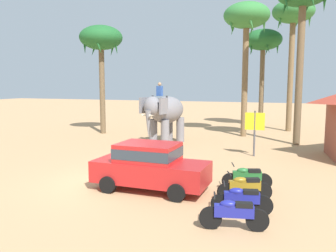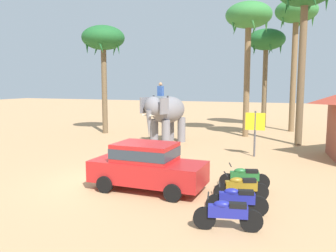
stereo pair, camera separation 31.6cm
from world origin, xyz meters
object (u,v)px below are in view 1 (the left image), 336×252
motorcycle_second_in_row (242,199)px  palm_tree_leaning_seaward (293,17)px  car_sedan_foreground (150,165)px  elephant_with_mahout (165,113)px  motorcycle_mid_row (245,187)px  signboard_yellow (255,124)px  palm_tree_behind_elephant (101,41)px  motorcycle_fourth_in_row (247,177)px  palm_tree_near_hut (246,20)px  palm_tree_left_of_road (263,43)px  motorcycle_nearest_camera (234,213)px

motorcycle_second_in_row → palm_tree_leaning_seaward: palm_tree_leaning_seaward is taller
car_sedan_foreground → elephant_with_mahout: 9.60m
car_sedan_foreground → motorcycle_second_in_row: size_ratio=2.33×
motorcycle_mid_row → signboard_yellow: bearing=93.4°
palm_tree_leaning_seaward → palm_tree_behind_elephant: bearing=-155.5°
elephant_with_mahout → motorcycle_mid_row: bearing=-56.2°
motorcycle_mid_row → motorcycle_fourth_in_row: (-0.08, 1.25, 0.00)m
elephant_with_mahout → motorcycle_second_in_row: bearing=-59.2°
palm_tree_near_hut → palm_tree_leaning_seaward: size_ratio=0.92×
motorcycle_mid_row → palm_tree_near_hut: palm_tree_near_hut is taller
signboard_yellow → palm_tree_near_hut: bearing=101.9°
car_sedan_foreground → palm_tree_left_of_road: palm_tree_left_of_road is taller
car_sedan_foreground → palm_tree_left_of_road: bearing=83.8°
motorcycle_nearest_camera → motorcycle_second_in_row: same height
car_sedan_foreground → motorcycle_second_in_row: 3.68m
palm_tree_behind_elephant → motorcycle_fourth_in_row: bearing=-41.3°
palm_tree_left_of_road → motorcycle_fourth_in_row: bearing=-86.7°
motorcycle_nearest_camera → palm_tree_near_hut: size_ratio=0.19×
palm_tree_leaning_seaward → palm_tree_left_of_road: bearing=138.2°
palm_tree_near_hut → palm_tree_left_of_road: size_ratio=1.12×
palm_tree_behind_elephant → signboard_yellow: (11.81, -4.69, -5.29)m
motorcycle_mid_row → motorcycle_fourth_in_row: size_ratio=0.98×
elephant_with_mahout → motorcycle_fourth_in_row: bearing=-52.6°
palm_tree_behind_elephant → palm_tree_left_of_road: bearing=36.6°
motorcycle_mid_row → palm_tree_left_of_road: (-1.17, 20.14, 6.83)m
palm_tree_behind_elephant → palm_tree_near_hut: 10.66m
motorcycle_second_in_row → palm_tree_behind_elephant: 19.16m
palm_tree_leaning_seaward → signboard_yellow: (-1.61, -10.81, -7.26)m
motorcycle_nearest_camera → motorcycle_second_in_row: bearing=87.8°
car_sedan_foreground → elephant_with_mahout: size_ratio=1.03×
palm_tree_left_of_road → signboard_yellow: size_ratio=3.52×
motorcycle_nearest_camera → car_sedan_foreground: bearing=144.3°
car_sedan_foreground → palm_tree_leaning_seaward: bearing=75.8°
signboard_yellow → motorcycle_mid_row: bearing=-86.6°
elephant_with_mahout → motorcycle_nearest_camera: bearing=-61.9°
motorcycle_nearest_camera → palm_tree_leaning_seaward: (1.16, 20.42, 8.48)m
car_sedan_foreground → palm_tree_behind_elephant: 16.02m
motorcycle_second_in_row → signboard_yellow: signboard_yellow is taller
car_sedan_foreground → motorcycle_second_in_row: bearing=-20.5°
motorcycle_fourth_in_row → palm_tree_leaning_seaward: (1.26, 16.79, 8.48)m
motorcycle_fourth_in_row → palm_tree_behind_elephant: (-12.16, 10.67, 6.51)m
motorcycle_fourth_in_row → signboard_yellow: size_ratio=0.73×
motorcycle_nearest_camera → palm_tree_left_of_road: palm_tree_left_of_road is taller
car_sedan_foreground → palm_tree_behind_elephant: bearing=126.8°
palm_tree_leaning_seaward → motorcycle_nearest_camera: bearing=-93.3°
palm_tree_leaning_seaward → signboard_yellow: bearing=-98.5°
palm_tree_left_of_road → elephant_with_mahout: bearing=-114.4°
car_sedan_foreground → motorcycle_nearest_camera: car_sedan_foreground is taller
motorcycle_nearest_camera → palm_tree_behind_elephant: size_ratio=0.22×
elephant_with_mahout → motorcycle_fourth_in_row: elephant_with_mahout is taller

